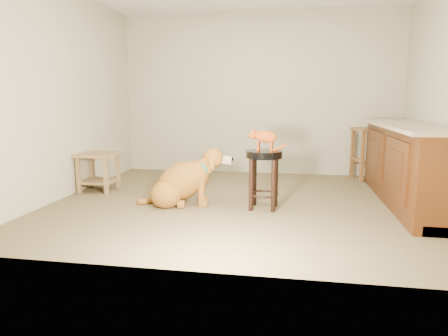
% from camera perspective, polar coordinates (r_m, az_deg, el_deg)
% --- Properties ---
extents(floor, '(4.50, 4.00, 0.01)m').
position_cam_1_polar(floor, '(4.81, 2.78, -4.92)').
color(floor, brown).
rests_on(floor, ground).
extents(room_shell, '(4.54, 4.04, 2.62)m').
position_cam_1_polar(room_shell, '(4.67, 2.96, 15.38)').
color(room_shell, '#A19D82').
rests_on(room_shell, ground).
extents(cabinet_run, '(0.70, 2.56, 0.94)m').
position_cam_1_polar(cabinet_run, '(5.17, 25.18, 0.17)').
color(cabinet_run, '#43210C').
rests_on(cabinet_run, ground).
extents(padded_stool, '(0.40, 0.40, 0.66)m').
position_cam_1_polar(padded_stool, '(4.46, 5.72, 0.05)').
color(padded_stool, black).
rests_on(padded_stool, ground).
extents(wood_stool, '(0.53, 0.53, 0.79)m').
position_cam_1_polar(wood_stool, '(6.47, 19.87, 2.05)').
color(wood_stool, brown).
rests_on(wood_stool, ground).
extents(side_table, '(0.50, 0.50, 0.51)m').
position_cam_1_polar(side_table, '(5.61, -17.50, 0.29)').
color(side_table, brown).
rests_on(side_table, ground).
extents(golden_retriever, '(1.12, 0.61, 0.72)m').
position_cam_1_polar(golden_retriever, '(4.67, -5.96, -2.04)').
color(golden_retriever, brown).
rests_on(golden_retriever, ground).
extents(tabby_kitten, '(0.44, 0.15, 0.27)m').
position_cam_1_polar(tabby_kitten, '(4.42, 5.67, 4.40)').
color(tabby_kitten, '#953A0E').
rests_on(tabby_kitten, padded_stool).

